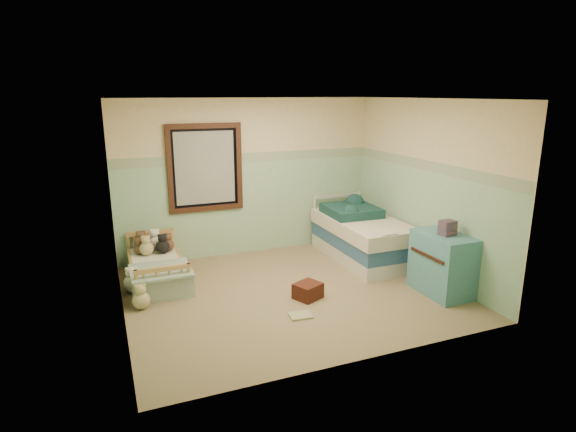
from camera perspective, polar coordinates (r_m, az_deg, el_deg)
name	(u,v)px	position (r m, az deg, el deg)	size (l,w,h in m)	color
floor	(290,292)	(6.36, 0.29, -9.23)	(4.20, 3.60, 0.02)	#8B774F
ceiling	(291,98)	(5.82, 0.32, 14.09)	(4.20, 3.60, 0.02)	silver
wall_back	(248,177)	(7.63, -4.83, 4.67)	(4.20, 0.04, 2.50)	#D0BA8E
wall_front	(364,240)	(4.41, 9.21, -2.94)	(4.20, 0.04, 2.50)	#D0BA8E
wall_left	(115,216)	(5.54, -20.22, -0.02)	(0.04, 3.60, 2.50)	#D0BA8E
wall_right	(426,188)	(7.02, 16.41, 3.24)	(0.04, 3.60, 2.50)	#D0BA8E
wainscot_mint	(249,208)	(7.72, -4.72, 0.99)	(4.20, 0.01, 1.50)	#89B693
border_strip	(248,157)	(7.57, -4.85, 7.08)	(4.20, 0.01, 0.15)	#477956
window_frame	(205,168)	(7.39, -9.99, 5.74)	(1.16, 0.06, 1.36)	black
window_blinds	(205,168)	(7.40, -10.01, 5.75)	(0.92, 0.01, 1.12)	beige
toddler_bed_frame	(158,275)	(6.92, -15.51, -6.86)	(0.71, 1.42, 0.18)	#A56F37
toddler_mattress	(157,265)	(6.87, -15.60, -5.69)	(0.65, 1.36, 0.12)	white
patchwork_quilt	(161,270)	(6.43, -15.17, -6.36)	(0.77, 0.71, 0.03)	#588CAF
plush_bed_brown	(141,244)	(7.28, -17.33, -3.28)	(0.21, 0.21, 0.21)	brown
plush_bed_white	(155,243)	(7.29, -15.76, -3.12)	(0.21, 0.21, 0.21)	white
plush_bed_tan	(146,249)	(7.07, -16.76, -3.80)	(0.20, 0.20, 0.20)	tan
plush_bed_dark	(163,247)	(7.09, -14.91, -3.61)	(0.20, 0.20, 0.20)	black
plush_floor_cream	(132,284)	(6.63, -18.33, -7.78)	(0.24, 0.24, 0.24)	white
plush_floor_tan	(141,300)	(6.12, -17.35, -9.74)	(0.22, 0.22, 0.22)	tan
twin_bed_frame	(362,252)	(7.62, 8.95, -4.34)	(0.91, 1.83, 0.22)	silver
twin_boxspring	(363,239)	(7.55, 9.02, -2.77)	(0.91, 1.83, 0.22)	#2A5185
twin_mattress	(363,226)	(7.49, 9.08, -1.16)	(0.95, 1.87, 0.22)	silver
teal_blanket	(351,211)	(7.67, 7.67, 0.66)	(0.78, 0.82, 0.14)	#113536
dresser	(443,264)	(6.51, 18.20, -5.53)	(0.51, 0.81, 0.81)	teal
book_stack	(447,228)	(6.33, 18.75, -1.37)	(0.19, 0.15, 0.19)	brown
red_pillow	(308,291)	(6.14, 2.41, -9.03)	(0.32, 0.28, 0.20)	maroon
floor_book	(301,315)	(5.71, 1.54, -11.95)	(0.26, 0.20, 0.02)	gold
extra_plush_0	(168,245)	(7.17, -14.36, -3.43)	(0.19, 0.19, 0.19)	brown
extra_plush_1	(139,249)	(7.16, -17.56, -3.85)	(0.15, 0.15, 0.15)	brown
extra_plush_2	(140,248)	(7.21, -17.54, -3.68)	(0.16, 0.16, 0.16)	brown
extra_plush_3	(148,246)	(7.26, -16.63, -3.51)	(0.16, 0.16, 0.16)	black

